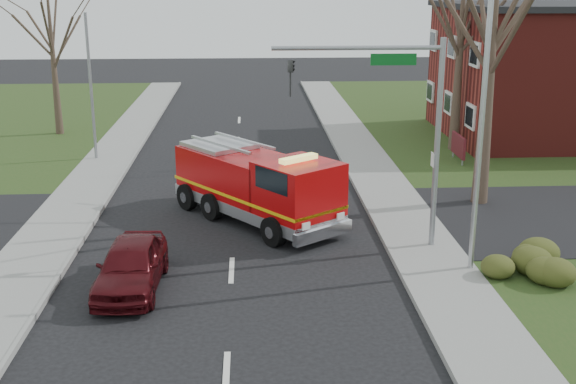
{
  "coord_description": "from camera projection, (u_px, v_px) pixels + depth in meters",
  "views": [
    {
      "loc": [
        0.59,
        -20.34,
        8.54
      ],
      "look_at": [
        1.8,
        1.54,
        2.0
      ],
      "focal_mm": 45.0,
      "sensor_mm": 36.0,
      "label": 1
    }
  ],
  "objects": [
    {
      "name": "hedge_corner",
      "position": [
        537.0,
        259.0,
        21.23
      ],
      "size": [
        2.8,
        2.0,
        0.9
      ],
      "primitive_type": "ellipsoid",
      "color": "#373E16",
      "rests_on": "lawn_right"
    },
    {
      "name": "bare_tree_left",
      "position": [
        51.0,
        35.0,
        38.89
      ],
      "size": [
        4.5,
        4.5,
        9.0
      ],
      "color": "#3F3025",
      "rests_on": "ground"
    },
    {
      "name": "fire_engine",
      "position": [
        258.0,
        187.0,
        25.93
      ],
      "size": [
        6.2,
        7.08,
        2.85
      ],
      "rotation": [
        0.0,
        0.0,
        0.65
      ],
      "color": "#A80709",
      "rests_on": "ground"
    },
    {
      "name": "bare_tree_near",
      "position": [
        494.0,
        10.0,
        26.0
      ],
      "size": [
        6.0,
        6.0,
        12.0
      ],
      "color": "#3F3025",
      "rests_on": "ground"
    },
    {
      "name": "sidewalk_right",
      "position": [
        433.0,
        264.0,
        22.18
      ],
      "size": [
        2.4,
        80.0,
        0.15
      ],
      "primitive_type": "cube",
      "color": "gray",
      "rests_on": "ground"
    },
    {
      "name": "traffic_signal_mast",
      "position": [
        398.0,
        107.0,
        22.24
      ],
      "size": [
        5.29,
        0.18,
        6.8
      ],
      "color": "gray",
      "rests_on": "ground"
    },
    {
      "name": "ground",
      "position": [
        232.0,
        270.0,
        21.87
      ],
      "size": [
        120.0,
        120.0,
        0.0
      ],
      "primitive_type": "plane",
      "color": "black",
      "rests_on": "ground"
    },
    {
      "name": "bare_tree_far",
      "position": [
        462.0,
        21.0,
        34.95
      ],
      "size": [
        5.25,
        5.25,
        10.5
      ],
      "color": "#3F3025",
      "rests_on": "ground"
    },
    {
      "name": "health_center_sign",
      "position": [
        458.0,
        146.0,
        34.14
      ],
      "size": [
        0.12,
        2.0,
        1.4
      ],
      "color": "#54131B",
      "rests_on": "ground"
    },
    {
      "name": "streetlight_pole",
      "position": [
        479.0,
        123.0,
        20.47
      ],
      "size": [
        1.48,
        0.16,
        8.4
      ],
      "color": "#B7BABF",
      "rests_on": "ground"
    },
    {
      "name": "sidewalk_left",
      "position": [
        24.0,
        273.0,
        21.52
      ],
      "size": [
        2.4,
        80.0,
        0.15
      ],
      "primitive_type": "cube",
      "color": "gray",
      "rests_on": "ground"
    },
    {
      "name": "utility_pole_far",
      "position": [
        91.0,
        89.0,
        33.91
      ],
      "size": [
        0.14,
        0.14,
        7.0
      ],
      "primitive_type": "cylinder",
      "color": "gray",
      "rests_on": "ground"
    },
    {
      "name": "parked_car_maroon",
      "position": [
        131.0,
        265.0,
        20.39
      ],
      "size": [
        1.86,
        4.3,
        1.44
      ],
      "primitive_type": "imported",
      "rotation": [
        0.0,
        0.0,
        -0.04
      ],
      "color": "#430A0F",
      "rests_on": "ground"
    }
  ]
}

